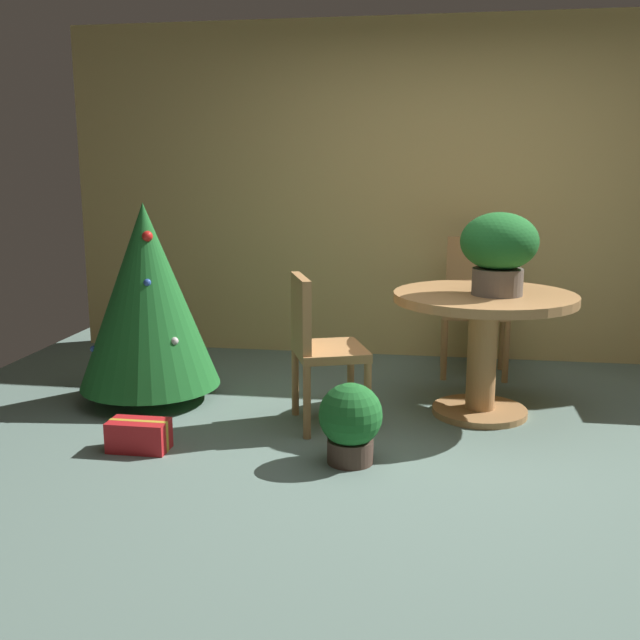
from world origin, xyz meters
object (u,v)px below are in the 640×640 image
potted_plant (351,421)px  gift_box_red (139,435)px  round_dining_table (483,326)px  wooden_chair_far (475,298)px  wooden_chair_left (318,342)px  holiday_tree (147,296)px  flower_vase (499,248)px

potted_plant → gift_box_red: bearing=-179.3°
round_dining_table → wooden_chair_far: wooden_chair_far is taller
wooden_chair_left → gift_box_red: bearing=-148.6°
wooden_chair_far → wooden_chair_left: size_ratio=1.12×
round_dining_table → potted_plant: (-0.70, -0.87, -0.33)m
holiday_tree → wooden_chair_far: bearing=25.7°
flower_vase → wooden_chair_left: size_ratio=0.54×
round_dining_table → holiday_tree: 2.11m
wooden_chair_far → holiday_tree: size_ratio=0.78×
wooden_chair_left → round_dining_table: bearing=20.0°
wooden_chair_far → flower_vase: bearing=-86.4°
gift_box_red → potted_plant: size_ratio=0.77×
flower_vase → holiday_tree: holiday_tree is taller
round_dining_table → flower_vase: size_ratio=2.25×
round_dining_table → wooden_chair_left: (-0.95, -0.35, -0.05)m
holiday_tree → potted_plant: (1.40, -0.83, -0.47)m
flower_vase → potted_plant: bearing=-132.9°
wooden_chair_left → flower_vase: bearing=16.2°
gift_box_red → potted_plant: bearing=0.7°
wooden_chair_left → potted_plant: 0.65m
wooden_chair_left → holiday_tree: 1.21m
wooden_chair_far → round_dining_table: bearing=-90.0°
round_dining_table → flower_vase: 0.48m
wooden_chair_far → wooden_chair_left: wooden_chair_far is taller
round_dining_table → wooden_chair_far: 0.97m
wooden_chair_far → holiday_tree: 2.34m
flower_vase → gift_box_red: 2.28m
holiday_tree → gift_box_red: 1.08m
flower_vase → wooden_chair_far: (-0.06, 1.02, -0.47)m
round_dining_table → flower_vase: flower_vase is taller
flower_vase → wooden_chair_far: size_ratio=0.48×
wooden_chair_left → gift_box_red: wooden_chair_left is taller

